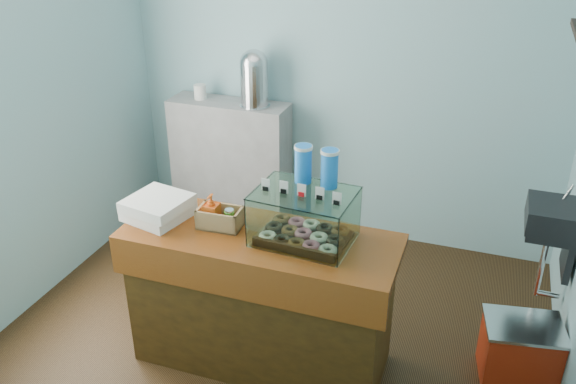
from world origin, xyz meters
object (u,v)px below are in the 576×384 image
at_px(coffee_urn, 254,77).
at_px(red_cooler, 520,351).
at_px(counter, 261,299).
at_px(display_case, 307,212).

distance_m(coffee_urn, red_cooler, 2.72).
xyz_separation_m(counter, coffee_urn, (-0.66, 1.56, 0.88)).
relative_size(display_case, coffee_urn, 1.24).
height_order(display_case, red_cooler, display_case).
bearing_deg(display_case, coffee_urn, 125.56).
relative_size(display_case, red_cooler, 1.13).
distance_m(counter, red_cooler, 1.58).
height_order(coffee_urn, red_cooler, coffee_urn).
relative_size(counter, red_cooler, 3.21).
bearing_deg(counter, display_case, 15.97).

